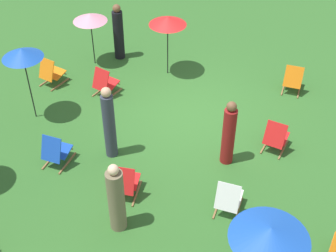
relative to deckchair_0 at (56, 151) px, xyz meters
name	(u,v)px	position (x,y,z in m)	size (l,w,h in m)	color
ground_plane	(188,115)	(-1.96, -3.01, -0.37)	(40.00, 40.00, 0.00)	#2D6026
deckchair_0	(56,151)	(0.00, 0.00, 0.00)	(0.55, 0.80, 0.83)	olive
deckchair_3	(51,73)	(2.12, -2.61, 0.00)	(0.55, 0.80, 0.83)	olive
deckchair_4	(276,137)	(-4.35, -2.71, 0.00)	(0.50, 0.77, 0.83)	olive
deckchair_5	(229,198)	(-4.03, -0.41, 0.00)	(0.57, 0.81, 0.83)	olive
deckchair_7	(293,80)	(-4.08, -5.30, 0.00)	(0.57, 0.81, 0.83)	olive
deckchair_9	(105,83)	(0.49, -2.85, 0.00)	(0.57, 0.82, 0.83)	olive
deckchair_10	(125,182)	(-1.92, 0.13, 0.00)	(0.65, 0.85, 0.83)	olive
umbrella_0	(270,233)	(-5.19, 1.14, 1.31)	(1.30, 1.30, 1.81)	black
umbrella_1	(168,21)	(-0.57, -4.58, 1.32)	(1.05, 1.05, 1.82)	black
umbrella_2	(22,53)	(1.58, -1.18, 1.52)	(0.99, 0.99, 2.02)	black
umbrella_3	(90,17)	(1.67, -4.09, 1.14)	(0.99, 0.99, 1.63)	black
person_0	(118,33)	(1.16, -4.73, 0.46)	(0.34, 0.34, 1.74)	black
person_1	(229,134)	(-3.47, -1.82, 0.44)	(0.30, 0.30, 1.69)	maroon
person_2	(109,124)	(-0.96, -0.83, 0.55)	(0.39, 0.39, 1.90)	#333847
person_3	(116,199)	(-2.21, 0.94, 0.42)	(0.43, 0.43, 1.68)	#72664C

